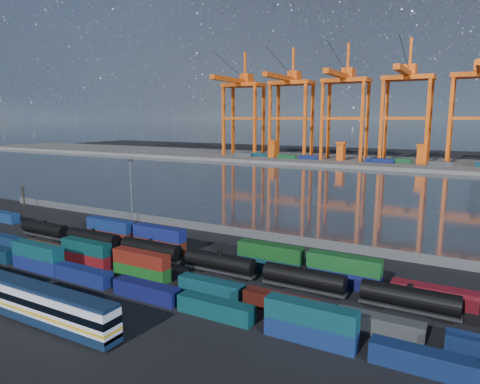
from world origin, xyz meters
The scene contains 13 objects.
ground centered at (0.00, 0.00, 0.00)m, with size 700.00×700.00×0.00m, color black.
harbor_water centered at (0.00, 105.00, 0.01)m, with size 700.00×700.00×0.00m, color #2A333C.
far_quay centered at (0.00, 210.00, 1.00)m, with size 700.00×70.00×2.00m, color #514F4C.
container_row_south centered at (8.81, -9.10, 1.93)m, with size 138.47×2.31×4.92m.
container_row_mid centered at (9.22, -3.01, 1.54)m, with size 140.82×2.22×4.72m.
container_row_north centered at (-5.03, 10.24, 2.22)m, with size 128.76×2.42×5.15m.
tanker_string centered at (17.62, 5.09, 2.09)m, with size 122.06×2.91×4.17m.
waterfront_fence centered at (0.00, 28.00, 1.00)m, with size 160.12×0.12×2.20m.
bare_tree centered at (-71.47, 23.68, 3.80)m, with size 2.02×1.98×7.68m.
yard_light_mast centered at (-30.00, 26.00, 9.30)m, with size 1.60×0.40×16.60m.
gantry_cranes centered at (-7.50, 203.11, 43.62)m, with size 202.37×52.55×71.16m.
quay_containers centered at (-11.00, 195.46, 3.30)m, with size 172.58×10.99×2.60m.
straddle_carriers centered at (-2.50, 200.00, 7.82)m, with size 140.00×7.00×11.10m.
Camera 1 is at (47.62, -55.24, 26.72)m, focal length 32.00 mm.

